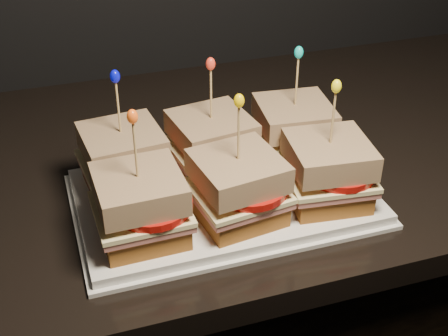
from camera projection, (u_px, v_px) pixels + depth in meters
name	position (u px, v px, depth m)	size (l,w,h in m)	color
granite_slab	(253.00, 153.00, 0.96)	(2.16, 0.63, 0.04)	black
platter	(224.00, 198.00, 0.81)	(0.37, 0.23, 0.02)	white
platter_rim	(224.00, 201.00, 0.82)	(0.39, 0.24, 0.01)	white
sandwich_0_bread_bot	(125.00, 178.00, 0.81)	(0.09, 0.09, 0.03)	#59330D
sandwich_0_ham	(124.00, 167.00, 0.80)	(0.10, 0.10, 0.01)	#C3635B
sandwich_0_cheese	(124.00, 162.00, 0.80)	(0.11, 0.10, 0.01)	#FFF0A7
sandwich_0_tomato	(134.00, 158.00, 0.79)	(0.09, 0.09, 0.01)	#B3120C
sandwich_0_bread_top	(122.00, 143.00, 0.78)	(0.10, 0.10, 0.03)	#603012
sandwich_0_pick	(119.00, 110.00, 0.76)	(0.00, 0.00, 0.09)	tan
sandwich_0_frill	(115.00, 76.00, 0.74)	(0.01, 0.01, 0.02)	#070BDF
sandwich_1_bread_bot	(212.00, 163.00, 0.84)	(0.09, 0.09, 0.03)	#59330D
sandwich_1_ham	(212.00, 152.00, 0.83)	(0.10, 0.10, 0.01)	#C3635B
sandwich_1_cheese	(212.00, 147.00, 0.83)	(0.11, 0.10, 0.01)	#FFF0A7
sandwich_1_tomato	(222.00, 143.00, 0.83)	(0.09, 0.09, 0.01)	#B3120C
sandwich_1_bread_top	(211.00, 129.00, 0.82)	(0.10, 0.10, 0.03)	#603012
sandwich_1_pick	(211.00, 97.00, 0.79)	(0.00, 0.00, 0.09)	tan
sandwich_1_frill	(211.00, 64.00, 0.77)	(0.01, 0.01, 0.02)	red
sandwich_2_bread_bot	(292.00, 149.00, 0.88)	(0.09, 0.09, 0.03)	#59330D
sandwich_2_ham	(293.00, 138.00, 0.87)	(0.10, 0.10, 0.01)	#C3635B
sandwich_2_cheese	(293.00, 134.00, 0.86)	(0.11, 0.10, 0.01)	#FFF0A7
sandwich_2_tomato	(303.00, 130.00, 0.86)	(0.09, 0.09, 0.01)	#B3120C
sandwich_2_bread_top	(294.00, 116.00, 0.85)	(0.10, 0.10, 0.03)	#603012
sandwich_2_pick	(297.00, 84.00, 0.82)	(0.00, 0.00, 0.09)	tan
sandwich_2_frill	(299.00, 52.00, 0.80)	(0.01, 0.01, 0.02)	#10BDB1
sandwich_3_bread_bot	(142.00, 225.00, 0.73)	(0.09, 0.09, 0.03)	#59330D
sandwich_3_ham	(141.00, 214.00, 0.72)	(0.10, 0.10, 0.01)	#C3635B
sandwich_3_cheese	(141.00, 209.00, 0.72)	(0.11, 0.10, 0.01)	#FFF0A7
sandwich_3_tomato	(152.00, 205.00, 0.71)	(0.09, 0.09, 0.01)	#B3120C
sandwich_3_bread_top	(139.00, 189.00, 0.70)	(0.10, 0.10, 0.03)	#603012
sandwich_3_pick	(136.00, 153.00, 0.68)	(0.00, 0.00, 0.09)	tan
sandwich_3_frill	(132.00, 117.00, 0.65)	(0.01, 0.01, 0.02)	#F55A16
sandwich_4_bread_bot	(237.00, 207.00, 0.76)	(0.09, 0.09, 0.03)	#59330D
sandwich_4_ham	(238.00, 195.00, 0.75)	(0.10, 0.10, 0.01)	#C3635B
sandwich_4_cheese	(238.00, 191.00, 0.75)	(0.11, 0.10, 0.01)	#FFF0A7
sandwich_4_tomato	(249.00, 186.00, 0.74)	(0.09, 0.09, 0.01)	#B3120C
sandwich_4_bread_top	(238.00, 171.00, 0.73)	(0.10, 0.10, 0.03)	#603012
sandwich_4_pick	(239.00, 136.00, 0.71)	(0.00, 0.00, 0.09)	tan
sandwich_4_frill	(239.00, 101.00, 0.68)	(0.01, 0.01, 0.02)	#FDCD03
sandwich_5_bread_bot	(325.00, 190.00, 0.79)	(0.09, 0.09, 0.03)	#59330D
sandwich_5_ham	(327.00, 178.00, 0.78)	(0.10, 0.10, 0.01)	#C3635B
sandwich_5_cheese	(327.00, 174.00, 0.78)	(0.11, 0.10, 0.01)	#FFF0A7
sandwich_5_tomato	(339.00, 170.00, 0.77)	(0.09, 0.09, 0.01)	#B3120C
sandwich_5_bread_top	(329.00, 154.00, 0.76)	(0.10, 0.10, 0.03)	#603012
sandwich_5_pick	(333.00, 121.00, 0.74)	(0.00, 0.00, 0.09)	tan
sandwich_5_frill	(336.00, 86.00, 0.71)	(0.01, 0.01, 0.02)	yellow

